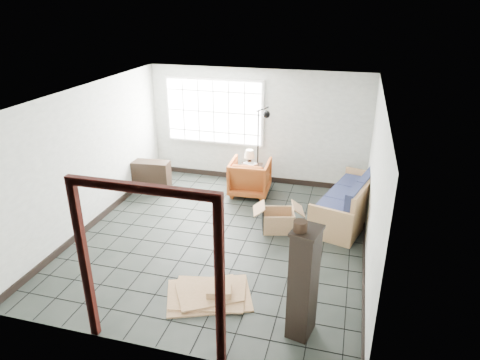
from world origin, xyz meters
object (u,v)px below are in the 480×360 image
(side_table, at_px, (251,170))
(futon_sofa, at_px, (352,203))
(armchair, at_px, (250,175))
(tall_shelf, at_px, (303,283))

(side_table, bearing_deg, futon_sofa, -23.22)
(armchair, height_order, side_table, armchair)
(armchair, relative_size, side_table, 1.60)
(side_table, bearing_deg, tall_shelf, -68.27)
(futon_sofa, xyz_separation_m, tall_shelf, (-0.52, -3.33, 0.43))
(armchair, bearing_deg, side_table, -83.94)
(side_table, xyz_separation_m, tall_shelf, (1.71, -4.28, 0.34))
(side_table, height_order, tall_shelf, tall_shelf)
(armchair, relative_size, tall_shelf, 0.57)
(futon_sofa, distance_m, armchair, 2.27)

